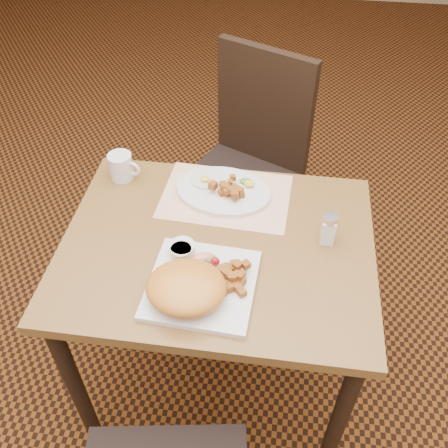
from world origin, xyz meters
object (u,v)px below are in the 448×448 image
table (217,268)px  plate_oval (223,191)px  chair_far (248,158)px  salt_shaker (328,228)px  coffee_mug (122,166)px  plate_square (202,285)px

table → plate_oval: 0.25m
chair_far → plate_oval: size_ratio=3.19×
plate_oval → salt_shaker: bearing=-27.1°
coffee_mug → plate_oval: bearing=-6.3°
table → chair_far: (0.03, 0.70, -0.10)m
plate_square → plate_oval: plate_oval is taller
plate_oval → coffee_mug: bearing=173.7°
chair_far → coffee_mug: chair_far is taller
plate_oval → salt_shaker: size_ratio=3.05×
plate_square → plate_oval: (0.00, 0.38, 0.00)m
chair_far → plate_square: bearing=111.6°
chair_far → table: bearing=112.3°
table → salt_shaker: bearing=9.8°
plate_oval → plate_square: bearing=-90.6°
coffee_mug → table: bearing=-36.1°
table → chair_far: chair_far is taller
table → salt_shaker: size_ratio=9.00×
plate_square → salt_shaker: bearing=33.1°
plate_oval → coffee_mug: (-0.34, 0.04, 0.03)m
chair_far → plate_square: (-0.04, -0.86, 0.22)m
plate_square → salt_shaker: 0.39m
chair_far → coffee_mug: (-0.38, -0.44, 0.25)m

